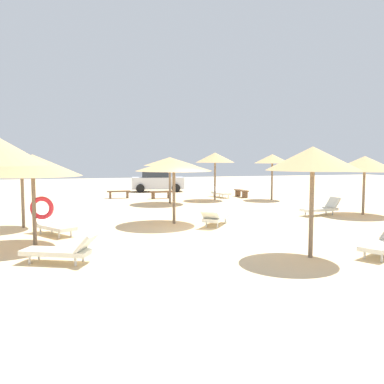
% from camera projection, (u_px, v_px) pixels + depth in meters
% --- Properties ---
extents(ground_plane, '(80.00, 80.00, 0.00)m').
position_uv_depth(ground_plane, '(217.00, 233.00, 14.06)').
color(ground_plane, beige).
extents(parasol_0, '(2.43, 2.43, 2.91)m').
position_uv_depth(parasol_0, '(313.00, 159.00, 10.44)').
color(parasol_0, '#75604C').
rests_on(parasol_0, ground).
extents(parasol_1, '(2.42, 2.42, 2.94)m').
position_uv_depth(parasol_1, '(215.00, 158.00, 25.03)').
color(parasol_1, '#75604C').
rests_on(parasol_1, ground).
extents(parasol_2, '(3.04, 3.04, 2.57)m').
position_uv_depth(parasol_2, '(174.00, 165.00, 15.96)').
color(parasol_2, '#75604C').
rests_on(parasol_2, ground).
extents(parasol_5, '(2.93, 2.93, 2.70)m').
position_uv_depth(parasol_5, '(365.00, 164.00, 18.51)').
color(parasol_5, '#75604C').
rests_on(parasol_5, ground).
extents(parasol_6, '(2.87, 2.87, 2.72)m').
position_uv_depth(parasol_6, '(33.00, 166.00, 11.98)').
color(parasol_6, '#75604C').
rests_on(parasol_6, ground).
extents(parasol_7, '(2.24, 2.24, 2.84)m').
position_uv_depth(parasol_7, '(272.00, 159.00, 25.12)').
color(parasol_7, '#75604C').
rests_on(parasol_7, ground).
extents(parasol_8, '(3.02, 3.02, 2.65)m').
position_uv_depth(parasol_8, '(170.00, 162.00, 23.10)').
color(parasol_8, '#75604C').
rests_on(parasol_8, ground).
extents(parasol_9, '(2.22, 2.22, 2.82)m').
position_uv_depth(parasol_9, '(21.00, 161.00, 15.02)').
color(parasol_9, '#75604C').
rests_on(parasol_9, ground).
extents(lounger_1, '(0.89, 1.96, 0.72)m').
position_uv_depth(lounger_1, '(220.00, 192.00, 26.94)').
color(lounger_1, silver).
rests_on(lounger_1, ground).
extents(lounger_2, '(1.63, 1.91, 0.70)m').
position_uv_depth(lounger_2, '(215.00, 218.00, 15.62)').
color(lounger_2, silver).
rests_on(lounger_2, ground).
extents(lounger_4, '(1.96, 1.38, 0.77)m').
position_uv_depth(lounger_4, '(62.00, 250.00, 10.05)').
color(lounger_4, silver).
rests_on(lounger_4, ground).
extents(lounger_5, '(1.91, 0.86, 0.81)m').
position_uv_depth(lounger_5, '(322.00, 208.00, 18.41)').
color(lounger_5, silver).
rests_on(lounger_5, ground).
extents(lounger_6, '(1.55, 1.94, 0.72)m').
position_uv_depth(lounger_6, '(53.00, 225.00, 13.81)').
color(lounger_6, silver).
rests_on(lounger_6, ground).
extents(bench_0, '(1.54, 0.61, 0.49)m').
position_uv_depth(bench_0, '(161.00, 193.00, 26.08)').
color(bench_0, brown).
rests_on(bench_0, ground).
extents(bench_1, '(1.51, 0.42, 0.49)m').
position_uv_depth(bench_1, '(119.00, 193.00, 26.25)').
color(bench_1, brown).
rests_on(bench_1, ground).
extents(bench_2, '(0.44, 1.51, 0.49)m').
position_uv_depth(bench_2, '(241.00, 192.00, 26.98)').
color(bench_2, brown).
rests_on(bench_2, ground).
extents(parked_car, '(4.23, 2.51, 1.72)m').
position_uv_depth(parked_car, '(157.00, 181.00, 31.45)').
color(parked_car, silver).
rests_on(parked_car, ground).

